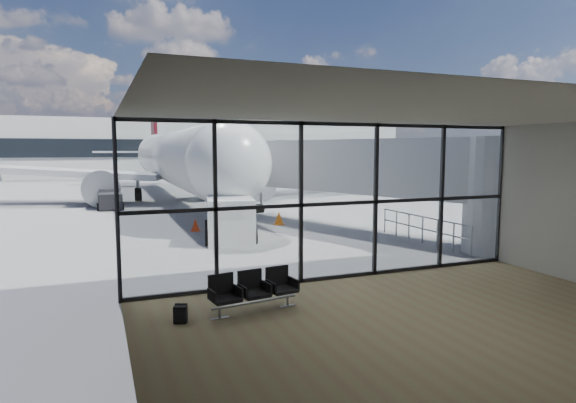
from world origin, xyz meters
TOP-DOWN VIEW (x-y plane):
  - ground at (0.00, 40.00)m, footprint 220.00×220.00m
  - lounge_shell at (0.00, -4.80)m, footprint 12.02×8.01m
  - glass_curtain_wall at (0.00, 0.00)m, footprint 12.10×0.12m
  - jet_bridge at (4.90, 7.07)m, footprint 8.00×16.50m
  - apron_railing at (5.60, 3.50)m, footprint 0.06×5.46m
  - far_terminal at (-0.59, 61.97)m, footprint 80.00×12.20m
  - tree_5 at (-15.00, 72.00)m, footprint 6.27×6.27m
  - seating_row at (-3.17, -1.77)m, footprint 2.11×0.86m
  - backpack at (-4.87, -1.97)m, footprint 0.33×0.32m
  - airliner at (-0.68, 25.63)m, footprint 33.68×38.96m
  - service_van at (-1.33, 7.25)m, footprint 2.69×4.45m
  - belt_loader at (-5.70, 20.56)m, footprint 1.62×3.90m
  - traffic_cone_a at (-2.27, 9.83)m, footprint 0.41×0.41m
  - traffic_cone_c at (2.00, 10.21)m, footprint 0.48×0.48m

SIDE VIEW (x-z plane):
  - ground at x=0.00m, z-range 0.00..0.00m
  - backpack at x=-4.87m, z-range -0.01..0.41m
  - traffic_cone_a at x=-2.27m, z-range -0.01..0.57m
  - traffic_cone_c at x=2.00m, z-range -0.02..0.67m
  - seating_row at x=-3.17m, z-range 0.05..0.99m
  - belt_loader at x=-5.70m, z-range -0.29..1.49m
  - apron_railing at x=5.60m, z-range 0.16..1.27m
  - service_van at x=-1.33m, z-range 0.02..1.84m
  - glass_curtain_wall at x=0.00m, z-range 0.00..4.50m
  - lounge_shell at x=0.00m, z-range 0.40..4.91m
  - jet_bridge at x=4.90m, z-range 0.59..4.92m
  - airliner at x=-0.68m, z-range -1.96..8.08m
  - far_terminal at x=-0.59m, z-range -1.29..9.71m
  - tree_5 at x=-15.00m, z-range 1.36..10.39m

